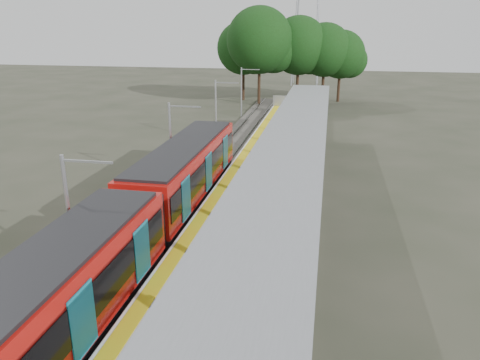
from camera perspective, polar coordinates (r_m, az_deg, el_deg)
name	(u,v)px	position (r m, az deg, el deg)	size (l,w,h in m)	color
trackbed	(204,182)	(30.69, -4.42, -0.20)	(3.00, 70.00, 0.24)	#59544C
platform	(272,180)	(29.75, 3.96, -0.03)	(6.00, 50.00, 1.00)	gray
tactile_strip	(233,170)	(29.97, -0.86, 1.19)	(0.60, 50.00, 0.02)	gold
end_fence	(300,101)	(53.72, 7.27, 9.49)	(6.00, 0.10, 1.20)	#9EA0A5
train	(136,220)	(20.36, -12.53, -4.80)	(2.74, 27.60, 3.62)	black
canopy	(295,138)	(24.93, 6.76, 5.06)	(3.27, 38.00, 3.66)	#9EA0A5
tree_cluster	(287,46)	(61.91, 5.80, 15.89)	(19.22, 12.19, 12.04)	#382316
catenary_masts	(172,143)	(29.47, -8.29, 4.52)	(2.08, 48.16, 5.40)	#9EA0A5
bench_mid	(284,219)	(21.42, 5.33, -4.81)	(0.80, 1.46, 0.95)	#110F4D
bench_far	(309,134)	(37.81, 8.46, 5.62)	(0.79, 1.78, 1.17)	#110F4D
info_pillar_near	(228,326)	(13.94, -1.49, -17.42)	(0.41, 0.41, 1.82)	beige
info_pillar_far	(307,134)	(36.79, 8.18, 5.61)	(0.43, 0.43, 1.92)	beige
litter_bin	(301,189)	(25.46, 7.39, -1.05)	(0.48, 0.48, 0.98)	#9EA0A5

